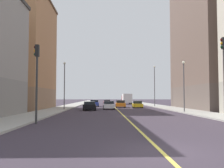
{
  "coord_description": "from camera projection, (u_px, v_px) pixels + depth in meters",
  "views": [
    {
      "loc": [
        -2.13,
        -9.07,
        2.02
      ],
      "look_at": [
        -1.0,
        25.22,
        3.83
      ],
      "focal_mm": 39.47,
      "sensor_mm": 36.0,
      "label": 1
    }
  ],
  "objects": [
    {
      "name": "ground_plane",
      "position": [
        162.0,
        152.0,
        9.02
      ],
      "size": [
        400.0,
        400.0,
        0.0
      ],
      "primitive_type": "plane",
      "color": "#372E39",
      "rests_on": "ground"
    },
    {
      "name": "sidewalk_left",
      "position": [
        153.0,
        105.0,
        58.24
      ],
      "size": [
        3.87,
        168.0,
        0.15
      ],
      "primitive_type": "cube",
      "color": "#9E9B93",
      "rests_on": "ground"
    },
    {
      "name": "sidewalk_right",
      "position": [
        72.0,
        105.0,
        57.62
      ],
      "size": [
        3.87,
        168.0,
        0.15
      ],
      "primitive_type": "cube",
      "color": "#9E9B93",
      "rests_on": "ground"
    },
    {
      "name": "lane_center_stripe",
      "position": [
        113.0,
        106.0,
        57.93
      ],
      "size": [
        0.16,
        154.0,
        0.01
      ],
      "primitive_type": "cube",
      "color": "#E5D14C",
      "rests_on": "ground"
    },
    {
      "name": "building_left_mid",
      "position": [
        209.0,
        39.0,
        41.44
      ],
      "size": [
        8.6,
        18.64,
        23.55
      ],
      "color": "brown",
      "rests_on": "ground"
    },
    {
      "name": "building_right_midblock",
      "position": [
        23.0,
        53.0,
        40.81
      ],
      "size": [
        8.6,
        15.11,
        18.72
      ],
      "color": "#8F6B4F",
      "rests_on": "ground"
    },
    {
      "name": "traffic_light_left_near",
      "position": [
        224.0,
        68.0,
        19.08
      ],
      "size": [
        0.4,
        0.32,
        6.66
      ],
      "color": "#2D2D2D",
      "rests_on": "ground"
    },
    {
      "name": "traffic_light_right_near",
      "position": [
        37.0,
        72.0,
        18.59
      ],
      "size": [
        0.4,
        0.32,
        5.98
      ],
      "color": "#2D2D2D",
      "rests_on": "ground"
    },
    {
      "name": "street_lamp_left_near",
      "position": [
        184.0,
        80.0,
        31.78
      ],
      "size": [
        0.36,
        0.36,
        6.54
      ],
      "color": "#4C4C51",
      "rests_on": "ground"
    },
    {
      "name": "street_lamp_right_near",
      "position": [
        64.0,
        81.0,
        37.77
      ],
      "size": [
        0.36,
        0.36,
        7.25
      ],
      "color": "#4C4C51",
      "rests_on": "ground"
    },
    {
      "name": "street_lamp_left_far",
      "position": [
        154.0,
        82.0,
        50.26
      ],
      "size": [
        0.36,
        0.36,
        8.25
      ],
      "color": "#4C4C51",
      "rests_on": "ground"
    },
    {
      "name": "car_black",
      "position": [
        90.0,
        106.0,
        37.69
      ],
      "size": [
        2.02,
        4.3,
        1.32
      ],
      "color": "black",
      "rests_on": "ground"
    },
    {
      "name": "car_red",
      "position": [
        107.0,
        102.0,
        66.68
      ],
      "size": [
        1.94,
        4.3,
        1.27
      ],
      "color": "red",
      "rests_on": "ground"
    },
    {
      "name": "car_blue",
      "position": [
        94.0,
        103.0,
        52.11
      ],
      "size": [
        1.99,
        4.36,
        1.38
      ],
      "color": "#23389E",
      "rests_on": "ground"
    },
    {
      "name": "car_orange",
      "position": [
        121.0,
        104.0,
        47.85
      ],
      "size": [
        1.99,
        4.2,
        1.38
      ],
      "color": "orange",
      "rests_on": "ground"
    },
    {
      "name": "car_white",
      "position": [
        109.0,
        105.0,
        40.79
      ],
      "size": [
        1.93,
        4.02,
        1.35
      ],
      "color": "white",
      "rests_on": "ground"
    },
    {
      "name": "car_yellow",
      "position": [
        137.0,
        104.0,
        45.67
      ],
      "size": [
        1.96,
        4.64,
        1.3
      ],
      "color": "gold",
      "rests_on": "ground"
    },
    {
      "name": "box_truck",
      "position": [
        127.0,
        99.0,
        69.12
      ],
      "size": [
        2.5,
        6.69,
        2.91
      ],
      "color": "maroon",
      "rests_on": "ground"
    }
  ]
}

